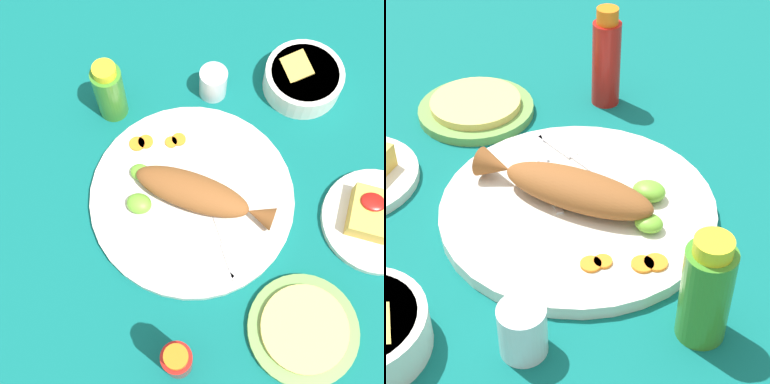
# 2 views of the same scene
# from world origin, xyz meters

# --- Properties ---
(ground_plane) EXTENTS (4.00, 4.00, 0.00)m
(ground_plane) POSITION_xyz_m (0.00, 0.00, 0.00)
(ground_plane) COLOR #0C605B
(main_plate) EXTENTS (0.37, 0.37, 0.02)m
(main_plate) POSITION_xyz_m (0.00, 0.00, 0.01)
(main_plate) COLOR silver
(main_plate) RESTS_ON ground_plane
(fried_fish) EXTENTS (0.26, 0.08, 0.05)m
(fried_fish) POSITION_xyz_m (-0.01, 0.00, 0.04)
(fried_fish) COLOR brown
(fried_fish) RESTS_ON main_plate
(fork_near) EXTENTS (0.11, 0.16, 0.00)m
(fork_near) POSITION_xyz_m (-0.07, 0.06, 0.02)
(fork_near) COLOR silver
(fork_near) RESTS_ON main_plate
(fork_far) EXTENTS (0.17, 0.10, 0.00)m
(fork_far) POSITION_xyz_m (-0.03, 0.09, 0.02)
(fork_far) COLOR silver
(fork_far) RESTS_ON main_plate
(carrot_slice_near) EXTENTS (0.02, 0.02, 0.00)m
(carrot_slice_near) POSITION_xyz_m (0.07, -0.09, 0.02)
(carrot_slice_near) COLOR orange
(carrot_slice_near) RESTS_ON main_plate
(carrot_slice_mid) EXTENTS (0.03, 0.03, 0.00)m
(carrot_slice_mid) POSITION_xyz_m (0.05, -0.10, 0.02)
(carrot_slice_mid) COLOR orange
(carrot_slice_mid) RESTS_ON main_plate
(carrot_slice_far) EXTENTS (0.03, 0.03, 0.00)m
(carrot_slice_far) POSITION_xyz_m (0.11, -0.08, 0.02)
(carrot_slice_far) COLOR orange
(carrot_slice_far) RESTS_ON main_plate
(carrot_slice_extra) EXTENTS (0.03, 0.03, 0.00)m
(carrot_slice_extra) POSITION_xyz_m (0.13, -0.07, 0.02)
(carrot_slice_extra) COLOR orange
(carrot_slice_extra) RESTS_ON main_plate
(lime_wedge_main) EXTENTS (0.04, 0.03, 0.02)m
(lime_wedge_main) POSITION_xyz_m (0.10, -0.02, 0.03)
(lime_wedge_main) COLOR #6BB233
(lime_wedge_main) RESTS_ON main_plate
(lime_wedge_side) EXTENTS (0.04, 0.04, 0.02)m
(lime_wedge_side) POSITION_xyz_m (0.08, 0.04, 0.03)
(lime_wedge_side) COLOR #6BB233
(lime_wedge_side) RESTS_ON main_plate
(hot_sauce_bottle_red) EXTENTS (0.05, 0.05, 0.16)m
(hot_sauce_bottle_red) POSITION_xyz_m (-0.06, 0.28, 0.08)
(hot_sauce_bottle_red) COLOR #B21914
(hot_sauce_bottle_red) RESTS_ON ground_plane
(hot_sauce_bottle_green) EXTENTS (0.06, 0.06, 0.14)m
(hot_sauce_bottle_green) POSITION_xyz_m (0.20, -0.14, 0.07)
(hot_sauce_bottle_green) COLOR #3D8428
(hot_sauce_bottle_green) RESTS_ON ground_plane
(salt_cup) EXTENTS (0.05, 0.05, 0.06)m
(salt_cup) POSITION_xyz_m (0.02, -0.23, 0.03)
(salt_cup) COLOR silver
(salt_cup) RESTS_ON ground_plane
(side_plate_fries) EXTENTS (0.19, 0.19, 0.01)m
(side_plate_fries) POSITION_xyz_m (-0.33, -0.05, 0.01)
(side_plate_fries) COLOR silver
(side_plate_fries) RESTS_ON ground_plane
(fries_pile) EXTENTS (0.11, 0.09, 0.04)m
(fries_pile) POSITION_xyz_m (-0.33, -0.05, 0.03)
(fries_pile) COLOR gold
(fries_pile) RESTS_ON side_plate_fries
(guacamole_bowl) EXTENTS (0.15, 0.15, 0.06)m
(guacamole_bowl) POSITION_xyz_m (-0.14, -0.29, 0.03)
(guacamole_bowl) COLOR white
(guacamole_bowl) RESTS_ON ground_plane
(tortilla_plate) EXTENTS (0.18, 0.18, 0.01)m
(tortilla_plate) POSITION_xyz_m (-0.24, 0.17, 0.01)
(tortilla_plate) COLOR #6B9E4C
(tortilla_plate) RESTS_ON ground_plane
(tortilla_stack) EXTENTS (0.14, 0.14, 0.01)m
(tortilla_stack) POSITION_xyz_m (-0.24, 0.17, 0.02)
(tortilla_stack) COLOR #E0C666
(tortilla_stack) RESTS_ON tortilla_plate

